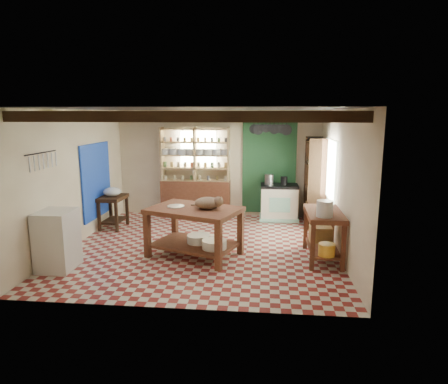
# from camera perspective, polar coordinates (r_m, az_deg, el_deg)

# --- Properties ---
(floor) EXTENTS (5.00, 5.00, 0.02)m
(floor) POSITION_cam_1_polar(r_m,az_deg,el_deg) (7.78, -2.92, -7.86)
(floor) COLOR maroon
(floor) RESTS_ON ground
(ceiling) EXTENTS (5.00, 5.00, 0.02)m
(ceiling) POSITION_cam_1_polar(r_m,az_deg,el_deg) (7.36, -3.13, 11.74)
(ceiling) COLOR #4C4C51
(ceiling) RESTS_ON wall_back
(wall_back) EXTENTS (5.00, 0.04, 2.60)m
(wall_back) POSITION_cam_1_polar(r_m,az_deg,el_deg) (9.91, -0.80, 4.06)
(wall_back) COLOR beige
(wall_back) RESTS_ON floor
(wall_front) EXTENTS (5.00, 0.04, 2.60)m
(wall_front) POSITION_cam_1_polar(r_m,az_deg,el_deg) (5.05, -7.38, -2.92)
(wall_front) COLOR beige
(wall_front) RESTS_ON floor
(wall_left) EXTENTS (0.04, 5.00, 2.60)m
(wall_left) POSITION_cam_1_polar(r_m,az_deg,el_deg) (8.22, -20.52, 1.89)
(wall_left) COLOR beige
(wall_left) RESTS_ON floor
(wall_right) EXTENTS (0.04, 5.00, 2.60)m
(wall_right) POSITION_cam_1_polar(r_m,az_deg,el_deg) (7.49, 16.23, 1.32)
(wall_right) COLOR beige
(wall_right) RESTS_ON floor
(ceiling_beams) EXTENTS (5.00, 3.80, 0.15)m
(ceiling_beams) POSITION_cam_1_polar(r_m,az_deg,el_deg) (7.36, -3.12, 10.81)
(ceiling_beams) COLOR black
(ceiling_beams) RESTS_ON ceiling
(blue_wall_patch) EXTENTS (0.04, 1.40, 1.60)m
(blue_wall_patch) POSITION_cam_1_polar(r_m,az_deg,el_deg) (9.04, -17.77, 1.57)
(blue_wall_patch) COLOR blue
(blue_wall_patch) RESTS_ON wall_left
(green_wall_patch) EXTENTS (1.30, 0.04, 2.30)m
(green_wall_patch) POSITION_cam_1_polar(r_m,az_deg,el_deg) (9.82, 6.46, 3.63)
(green_wall_patch) COLOR #1C4727
(green_wall_patch) RESTS_ON wall_back
(window_back) EXTENTS (0.90, 0.02, 0.80)m
(window_back) POSITION_cam_1_polar(r_m,az_deg,el_deg) (9.92, -3.70, 6.37)
(window_back) COLOR silver
(window_back) RESTS_ON wall_back
(window_right) EXTENTS (0.02, 1.30, 1.20)m
(window_right) POSITION_cam_1_polar(r_m,az_deg,el_deg) (8.45, 14.95, 3.14)
(window_right) COLOR silver
(window_right) RESTS_ON wall_right
(utensil_rail) EXTENTS (0.06, 0.90, 0.28)m
(utensil_rail) POSITION_cam_1_polar(r_m,az_deg,el_deg) (7.08, -24.61, 4.13)
(utensil_rail) COLOR black
(utensil_rail) RESTS_ON wall_left
(pot_rack) EXTENTS (0.86, 0.12, 0.36)m
(pot_rack) POSITION_cam_1_polar(r_m,az_deg,el_deg) (9.32, 6.61, 8.97)
(pot_rack) COLOR black
(pot_rack) RESTS_ON ceiling
(shelving_unit) EXTENTS (1.70, 0.34, 2.20)m
(shelving_unit) POSITION_cam_1_polar(r_m,az_deg,el_deg) (9.83, -4.11, 2.80)
(shelving_unit) COLOR tan
(shelving_unit) RESTS_ON floor
(tall_rack) EXTENTS (0.40, 0.86, 2.00)m
(tall_rack) POSITION_cam_1_polar(r_m,az_deg,el_deg) (9.26, 12.85, 1.41)
(tall_rack) COLOR black
(tall_rack) RESTS_ON floor
(work_table) EXTENTS (1.81, 1.50, 0.88)m
(work_table) POSITION_cam_1_polar(r_m,az_deg,el_deg) (7.19, -4.24, -5.71)
(work_table) COLOR brown
(work_table) RESTS_ON floor
(stove) EXTENTS (0.89, 0.60, 0.86)m
(stove) POSITION_cam_1_polar(r_m,az_deg,el_deg) (9.65, 7.87, -1.48)
(stove) COLOR white
(stove) RESTS_ON floor
(prep_table) EXTENTS (0.52, 0.73, 0.73)m
(prep_table) POSITION_cam_1_polar(r_m,az_deg,el_deg) (9.25, -15.52, -2.76)
(prep_table) COLOR black
(prep_table) RESTS_ON floor
(white_cabinet) EXTENTS (0.56, 0.67, 0.98)m
(white_cabinet) POSITION_cam_1_polar(r_m,az_deg,el_deg) (7.12, -22.74, -6.33)
(white_cabinet) COLOR silver
(white_cabinet) RESTS_ON floor
(right_counter) EXTENTS (0.61, 1.20, 0.86)m
(right_counter) POSITION_cam_1_polar(r_m,az_deg,el_deg) (7.21, 13.97, -6.05)
(right_counter) COLOR brown
(right_counter) RESTS_ON floor
(cat) EXTENTS (0.52, 0.43, 0.21)m
(cat) POSITION_cam_1_polar(r_m,az_deg,el_deg) (6.98, -2.32, -1.59)
(cat) COLOR #8D6D52
(cat) RESTS_ON work_table
(steel_tray) EXTENTS (0.40, 0.40, 0.02)m
(steel_tray) POSITION_cam_1_polar(r_m,az_deg,el_deg) (7.21, -6.90, -2.02)
(steel_tray) COLOR #9C9BA3
(steel_tray) RESTS_ON work_table
(basin_large) EXTENTS (0.52, 0.52, 0.14)m
(basin_large) POSITION_cam_1_polar(r_m,az_deg,el_deg) (7.25, -3.68, -6.69)
(basin_large) COLOR silver
(basin_large) RESTS_ON work_table
(basin_small) EXTENTS (0.55, 0.55, 0.15)m
(basin_small) POSITION_cam_1_polar(r_m,az_deg,el_deg) (6.94, -1.40, -7.45)
(basin_small) COLOR silver
(basin_small) RESTS_ON work_table
(kettle_left) EXTENTS (0.21, 0.21, 0.24)m
(kettle_left) POSITION_cam_1_polar(r_m,az_deg,el_deg) (9.54, 6.46, 1.78)
(kettle_left) COLOR #9C9BA3
(kettle_left) RESTS_ON stove
(kettle_right) EXTENTS (0.16, 0.16, 0.20)m
(kettle_right) POSITION_cam_1_polar(r_m,az_deg,el_deg) (9.56, 8.55, 1.60)
(kettle_right) COLOR black
(kettle_right) RESTS_ON stove
(enamel_bowl) EXTENTS (0.40, 0.40, 0.20)m
(enamel_bowl) POSITION_cam_1_polar(r_m,az_deg,el_deg) (9.15, -15.67, 0.05)
(enamel_bowl) COLOR silver
(enamel_bowl) RESTS_ON prep_table
(white_bucket) EXTENTS (0.27, 0.27, 0.27)m
(white_bucket) POSITION_cam_1_polar(r_m,az_deg,el_deg) (6.72, 14.19, -2.32)
(white_bucket) COLOR silver
(white_bucket) RESTS_ON right_counter
(wicker_basket) EXTENTS (0.40, 0.32, 0.28)m
(wicker_basket) POSITION_cam_1_polar(r_m,az_deg,el_deg) (7.51, 13.62, -5.85)
(wicker_basket) COLOR #A07740
(wicker_basket) RESTS_ON right_counter
(yellow_tub) EXTENTS (0.28, 0.28, 0.20)m
(yellow_tub) POSITION_cam_1_polar(r_m,az_deg,el_deg) (6.82, 14.46, -7.98)
(yellow_tub) COLOR #F7AA29
(yellow_tub) RESTS_ON right_counter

